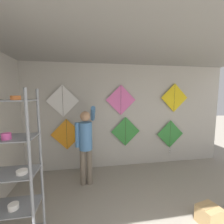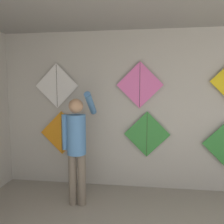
{
  "view_description": "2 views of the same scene",
  "coord_description": "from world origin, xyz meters",
  "views": [
    {
      "loc": [
        -0.95,
        -0.4,
        2.0
      ],
      "look_at": [
        -0.35,
        3.27,
        1.57
      ],
      "focal_mm": 24.0,
      "sensor_mm": 36.0,
      "label": 1
    },
    {
      "loc": [
        -0.05,
        -0.31,
        1.79
      ],
      "look_at": [
        -0.52,
        3.27,
        1.41
      ],
      "focal_mm": 35.0,
      "sensor_mm": 36.0,
      "label": 2
    }
  ],
  "objects": [
    {
      "name": "kite_4",
      "position": [
        -0.07,
        3.51,
        1.85
      ],
      "size": [
        0.81,
        0.01,
        0.81
      ],
      "color": "pink"
    },
    {
      "name": "cardboard_box_spare",
      "position": [
        0.88,
        1.46,
        0.14
      ],
      "size": [
        0.36,
        0.33,
        0.28
      ],
      "rotation": [
        0.0,
        0.0,
        0.21
      ],
      "color": "tan",
      "rests_on": "ground"
    },
    {
      "name": "ceiling_slab",
      "position": [
        0.0,
        1.78,
        2.82
      ],
      "size": [
        5.91,
        4.37,
        0.04
      ],
      "primitive_type": "cube",
      "color": "gray"
    },
    {
      "name": "back_panel",
      "position": [
        0.0,
        3.6,
        1.4
      ],
      "size": [
        5.91,
        0.06,
        2.8
      ],
      "primitive_type": "cube",
      "color": "#BCB7AD",
      "rests_on": "ground"
    },
    {
      "name": "kite_3",
      "position": [
        -1.56,
        3.51,
        1.84
      ],
      "size": [
        0.81,
        0.01,
        0.81
      ],
      "color": "white"
    },
    {
      "name": "kite_2",
      "position": [
        1.4,
        3.5,
        0.84
      ],
      "size": [
        0.81,
        0.04,
        1.01
      ],
      "color": "#338C38"
    },
    {
      "name": "kite_0",
      "position": [
        -1.49,
        3.51,
        0.98
      ],
      "size": [
        0.81,
        0.01,
        0.81
      ],
      "color": "orange"
    },
    {
      "name": "kite_1",
      "position": [
        0.07,
        3.51,
        0.99
      ],
      "size": [
        0.81,
        0.01,
        0.81
      ],
      "color": "#338C38"
    },
    {
      "name": "shopkeeper",
      "position": [
        -1.0,
        2.84,
        0.99
      ],
      "size": [
        0.45,
        0.61,
        1.75
      ],
      "rotation": [
        0.0,
        0.0,
        0.01
      ],
      "color": "#726656",
      "rests_on": "ground"
    },
    {
      "name": "kite_5",
      "position": [
        1.48,
        3.51,
        1.91
      ],
      "size": [
        0.81,
        0.01,
        0.81
      ],
      "color": "yellow"
    }
  ]
}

